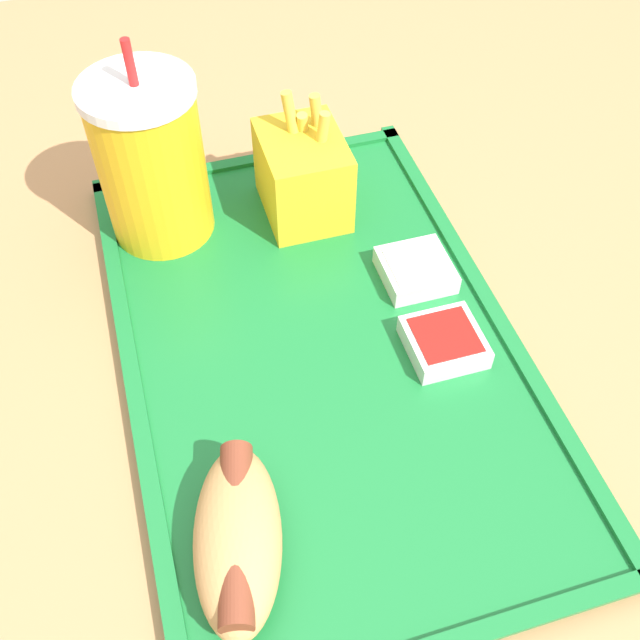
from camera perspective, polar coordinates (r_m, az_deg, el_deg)
dining_table at (r=0.91m, az=2.10°, el=-16.71°), size 1.23×1.13×0.78m
food_tray at (r=0.56m, az=-0.00°, el=-2.26°), size 0.46×0.29×0.01m
soda_cup at (r=0.61m, az=-12.75°, el=11.73°), size 0.09×0.09×0.17m
hot_dog_far at (r=0.46m, az=-6.30°, el=-16.14°), size 0.13×0.08×0.04m
fries_carton at (r=0.63m, az=-1.29°, el=11.06°), size 0.08×0.07×0.11m
sauce_cup_mayo at (r=0.60m, az=7.32°, el=3.85°), size 0.05×0.05×0.02m
sauce_cup_ketchup at (r=0.55m, az=9.44°, el=-1.63°), size 0.05×0.05×0.02m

